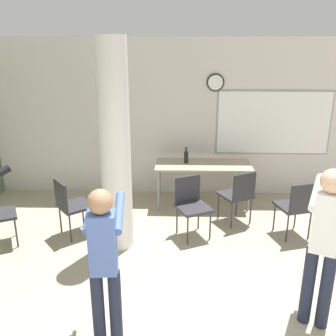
# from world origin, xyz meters

# --- Properties ---
(wall_back) EXTENTS (8.00, 0.15, 2.80)m
(wall_back) POSITION_xyz_m (0.04, 5.06, 1.40)
(wall_back) COLOR silver
(wall_back) RESTS_ON ground_plane
(support_pillar) EXTENTS (0.40, 0.40, 2.80)m
(support_pillar) POSITION_xyz_m (-0.92, 3.06, 1.40)
(support_pillar) COLOR white
(support_pillar) RESTS_ON ground_plane
(folding_table) EXTENTS (1.63, 0.69, 0.73)m
(folding_table) POSITION_xyz_m (0.32, 4.50, 0.68)
(folding_table) COLOR tan
(folding_table) RESTS_ON ground_plane
(bottle_on_table) EXTENTS (0.07, 0.07, 0.28)m
(bottle_on_table) POSITION_xyz_m (0.03, 4.55, 0.84)
(bottle_on_table) COLOR black
(bottle_on_table) RESTS_ON folding_table
(chair_mid_room) EXTENTS (0.55, 0.55, 0.87)m
(chair_mid_room) POSITION_xyz_m (1.59, 3.34, 0.51)
(chair_mid_room) COLOR #2D2D33
(chair_mid_room) RESTS_ON ground_plane
(chair_near_pillar) EXTENTS (0.62, 0.62, 0.87)m
(chair_near_pillar) POSITION_xyz_m (-1.65, 3.29, 0.51)
(chair_near_pillar) COLOR #2D2D33
(chair_near_pillar) RESTS_ON ground_plane
(chair_table_front) EXTENTS (0.58, 0.58, 0.87)m
(chair_table_front) POSITION_xyz_m (0.09, 3.38, 0.51)
(chair_table_front) COLOR #2D2D33
(chair_table_front) RESTS_ON ground_plane
(chair_table_right) EXTENTS (0.60, 0.60, 0.87)m
(chair_table_right) POSITION_xyz_m (0.82, 3.75, 0.51)
(chair_table_right) COLOR #2D2D33
(chair_table_right) RESTS_ON ground_plane
(person_playing_side) EXTENTS (0.55, 0.69, 1.66)m
(person_playing_side) POSITION_xyz_m (1.29, 1.57, 0.98)
(person_playing_side) COLOR #1E2338
(person_playing_side) RESTS_ON ground_plane
(person_playing_front) EXTENTS (0.37, 0.61, 1.58)m
(person_playing_front) POSITION_xyz_m (-0.75, 1.24, 0.93)
(person_playing_front) COLOR #1E2338
(person_playing_front) RESTS_ON ground_plane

